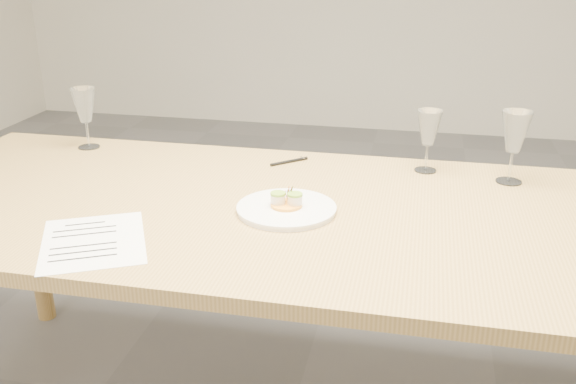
% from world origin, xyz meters
% --- Properties ---
extents(dining_table, '(2.40, 1.00, 0.75)m').
position_xyz_m(dining_table, '(0.00, 0.00, 0.68)').
color(dining_table, '#B08B4C').
rests_on(dining_table, ground).
extents(dinner_plate, '(0.27, 0.27, 0.07)m').
position_xyz_m(dinner_plate, '(0.00, -0.03, 0.76)').
color(dinner_plate, white).
rests_on(dinner_plate, dining_table).
extents(recipe_sheet, '(0.36, 0.39, 0.00)m').
position_xyz_m(recipe_sheet, '(-0.43, -0.31, 0.75)').
color(recipe_sheet, white).
rests_on(recipe_sheet, dining_table).
extents(ballpoint_pen, '(0.11, 0.10, 0.01)m').
position_xyz_m(ballpoint_pen, '(-0.08, 0.37, 0.76)').
color(ballpoint_pen, black).
rests_on(ballpoint_pen, dining_table).
extents(wine_glass_0, '(0.09, 0.09, 0.21)m').
position_xyz_m(wine_glass_0, '(-0.81, 0.39, 0.90)').
color(wine_glass_0, white).
rests_on(wine_glass_0, dining_table).
extents(wine_glass_1, '(0.08, 0.08, 0.20)m').
position_xyz_m(wine_glass_1, '(0.37, 0.38, 0.89)').
color(wine_glass_1, white).
rests_on(wine_glass_1, dining_table).
extents(wine_glass_2, '(0.09, 0.09, 0.22)m').
position_xyz_m(wine_glass_2, '(0.62, 0.33, 0.91)').
color(wine_glass_2, white).
rests_on(wine_glass_2, dining_table).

